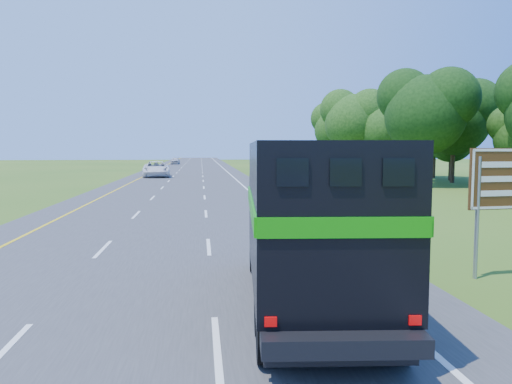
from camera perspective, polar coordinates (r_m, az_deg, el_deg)
road at (r=56.70m, az=-7.92°, el=1.43°), size 15.00×260.00×0.04m
lane_markings at (r=56.69m, az=-7.92°, el=1.45°), size 11.15×260.00×0.01m
horse_truck at (r=10.88m, az=6.17°, el=-3.26°), size 3.16×8.32×3.61m
white_suv at (r=62.25m, az=-11.33°, el=2.59°), size 3.72×7.11×1.91m
far_car at (r=111.02m, az=-9.22°, el=3.56°), size 1.88×4.54×1.54m
exit_sign at (r=15.15m, az=26.91°, el=0.78°), size 2.32×0.31×3.94m
delineator at (r=28.93m, az=9.84°, el=-0.90°), size 0.09×0.05×1.08m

